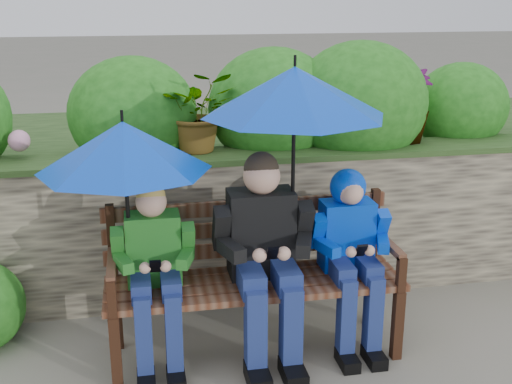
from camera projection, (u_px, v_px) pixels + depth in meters
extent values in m
plane|color=#6A6A5A|center=(259.00, 344.00, 3.93)|extent=(60.00, 60.00, 0.00)
cube|color=#474137|center=(238.00, 226.00, 4.49)|extent=(8.00, 0.40, 1.00)
cube|color=#1D3813|center=(238.00, 155.00, 4.33)|extent=(8.00, 0.42, 0.04)
cube|color=#1D3813|center=(216.00, 181.00, 5.62)|extent=(8.00, 2.00, 0.96)
ellipsoid|color=#1E5B17|center=(133.00, 114.00, 4.40)|extent=(0.88, 0.71, 0.80)
ellipsoid|color=#1E5B17|center=(273.00, 107.00, 4.58)|extent=(0.94, 0.75, 0.85)
ellipsoid|color=#1E5B17|center=(360.00, 104.00, 4.58)|extent=(1.00, 0.80, 0.90)
ellipsoid|color=#1E5B17|center=(460.00, 107.00, 4.92)|extent=(0.75, 0.60, 0.68)
sphere|color=pink|center=(19.00, 141.00, 4.13)|extent=(0.14, 0.14, 0.14)
sphere|color=pink|center=(290.00, 130.00, 4.46)|extent=(0.14, 0.14, 0.14)
imported|color=#1E5B17|center=(199.00, 111.00, 4.30)|extent=(0.49, 0.42, 0.54)
imported|color=#1E5B17|center=(409.00, 104.00, 4.57)|extent=(0.31, 0.31, 0.55)
cube|color=black|center=(116.00, 353.00, 3.44)|extent=(0.06, 0.06, 0.43)
cube|color=black|center=(117.00, 315.00, 3.84)|extent=(0.06, 0.06, 0.43)
cube|color=black|center=(397.00, 325.00, 3.73)|extent=(0.06, 0.06, 0.43)
cube|color=black|center=(371.00, 293.00, 4.13)|extent=(0.06, 0.06, 0.43)
cube|color=#582D19|center=(261.00, 298.00, 3.54)|extent=(1.72, 0.10, 0.04)
cube|color=#582D19|center=(257.00, 288.00, 3.66)|extent=(1.72, 0.10, 0.04)
cube|color=#582D19|center=(253.00, 279.00, 3.78)|extent=(1.72, 0.10, 0.04)
cube|color=#582D19|center=(249.00, 271.00, 3.89)|extent=(1.72, 0.10, 0.04)
cube|color=black|center=(112.00, 244.00, 3.72)|extent=(0.05, 0.05, 0.48)
cube|color=#582D19|center=(111.00, 264.00, 3.51)|extent=(0.05, 0.45, 0.04)
cube|color=black|center=(112.00, 299.00, 3.34)|extent=(0.05, 0.05, 0.21)
cube|color=black|center=(374.00, 225.00, 4.01)|extent=(0.05, 0.05, 0.48)
cube|color=#582D19|center=(388.00, 243.00, 3.80)|extent=(0.05, 0.45, 0.04)
cube|color=black|center=(401.00, 275.00, 3.63)|extent=(0.05, 0.05, 0.21)
cube|color=#582D19|center=(248.00, 248.00, 3.91)|extent=(1.72, 0.03, 0.09)
cube|color=#582D19|center=(248.00, 228.00, 3.87)|extent=(1.72, 0.03, 0.09)
cube|color=#582D19|center=(247.00, 207.00, 3.83)|extent=(1.72, 0.03, 0.09)
cube|color=#216021|center=(153.00, 248.00, 3.64)|extent=(0.31, 0.18, 0.41)
sphere|color=#DAA488|center=(151.00, 202.00, 3.53)|extent=(0.17, 0.17, 0.17)
sphere|color=gold|center=(151.00, 196.00, 3.53)|extent=(0.16, 0.16, 0.16)
cube|color=navy|center=(141.00, 285.00, 3.53)|extent=(0.11, 0.29, 0.11)
cube|color=navy|center=(144.00, 340.00, 3.48)|extent=(0.09, 0.10, 0.52)
cube|color=black|center=(146.00, 382.00, 3.49)|extent=(0.10, 0.20, 0.07)
cube|color=navy|center=(170.00, 283.00, 3.56)|extent=(0.11, 0.29, 0.11)
cube|color=navy|center=(174.00, 337.00, 3.51)|extent=(0.09, 0.10, 0.52)
cube|color=black|center=(176.00, 379.00, 3.52)|extent=(0.10, 0.20, 0.07)
cube|color=#216021|center=(118.00, 245.00, 3.54)|extent=(0.07, 0.16, 0.23)
cube|color=#216021|center=(123.00, 263.00, 3.46)|extent=(0.12, 0.19, 0.06)
sphere|color=#DAA488|center=(145.00, 268.00, 3.40)|extent=(0.06, 0.06, 0.06)
cube|color=#216021|center=(188.00, 240.00, 3.61)|extent=(0.07, 0.16, 0.23)
cube|color=#216021|center=(185.00, 259.00, 3.52)|extent=(0.12, 0.19, 0.06)
sphere|color=#DAA488|center=(165.00, 266.00, 3.42)|extent=(0.06, 0.06, 0.06)
cube|color=black|center=(155.00, 266.00, 3.40)|extent=(0.06, 0.07, 0.09)
cube|color=black|center=(261.00, 233.00, 3.74)|extent=(0.38, 0.22, 0.51)
sphere|color=#DAA488|center=(262.00, 176.00, 3.61)|extent=(0.21, 0.21, 0.21)
sphere|color=black|center=(261.00, 169.00, 3.61)|extent=(0.20, 0.20, 0.20)
cube|color=navy|center=(250.00, 277.00, 3.61)|extent=(0.13, 0.36, 0.13)
cube|color=navy|center=(255.00, 335.00, 3.52)|extent=(0.11, 0.12, 0.54)
cube|color=black|center=(258.00, 377.00, 3.52)|extent=(0.12, 0.24, 0.09)
cube|color=navy|center=(284.00, 274.00, 3.64)|extent=(0.13, 0.36, 0.13)
cube|color=navy|center=(291.00, 331.00, 3.56)|extent=(0.11, 0.12, 0.54)
cube|color=black|center=(293.00, 373.00, 3.56)|extent=(0.12, 0.24, 0.09)
cube|color=black|center=(221.00, 228.00, 3.62)|extent=(0.09, 0.20, 0.28)
cube|color=black|center=(231.00, 250.00, 3.51)|extent=(0.14, 0.24, 0.08)
sphere|color=#DAA488|center=(260.00, 255.00, 3.44)|extent=(0.08, 0.08, 0.08)
cube|color=black|center=(303.00, 223.00, 3.71)|extent=(0.09, 0.20, 0.28)
cube|color=black|center=(304.00, 245.00, 3.59)|extent=(0.14, 0.24, 0.08)
sphere|color=#DAA488|center=(284.00, 254.00, 3.47)|extent=(0.08, 0.08, 0.08)
cube|color=black|center=(272.00, 253.00, 3.44)|extent=(0.06, 0.07, 0.09)
cube|color=#0035B4|center=(346.00, 234.00, 3.84)|extent=(0.31, 0.18, 0.42)
sphere|color=#DAA488|center=(350.00, 190.00, 3.74)|extent=(0.17, 0.17, 0.17)
sphere|color=#0035B4|center=(348.00, 187.00, 3.77)|extent=(0.22, 0.22, 0.22)
sphere|color=#DAA488|center=(352.00, 194.00, 3.71)|extent=(0.13, 0.13, 0.13)
cube|color=navy|center=(340.00, 269.00, 3.74)|extent=(0.11, 0.29, 0.11)
cube|color=navy|center=(346.00, 321.00, 3.68)|extent=(0.09, 0.10, 0.52)
cube|color=black|center=(347.00, 360.00, 3.70)|extent=(0.10, 0.20, 0.07)
cube|color=navy|center=(366.00, 267.00, 3.77)|extent=(0.11, 0.29, 0.11)
cube|color=navy|center=(373.00, 318.00, 3.71)|extent=(0.09, 0.10, 0.52)
cube|color=black|center=(374.00, 357.00, 3.73)|extent=(0.10, 0.20, 0.07)
cube|color=#0035B4|center=(317.00, 231.00, 3.75)|extent=(0.07, 0.17, 0.23)
cube|color=#0035B4|center=(327.00, 248.00, 3.66)|extent=(0.12, 0.19, 0.06)
sphere|color=#DAA488|center=(351.00, 252.00, 3.61)|extent=(0.06, 0.06, 0.06)
cube|color=#0035B4|center=(380.00, 226.00, 3.82)|extent=(0.07, 0.17, 0.23)
cube|color=#0035B4|center=(383.00, 244.00, 3.72)|extent=(0.12, 0.19, 0.06)
sphere|color=#DAA488|center=(369.00, 251.00, 3.63)|extent=(0.06, 0.06, 0.06)
cube|color=black|center=(361.00, 250.00, 3.61)|extent=(0.06, 0.07, 0.09)
cone|color=#053DCB|center=(124.00, 146.00, 3.40)|extent=(0.94, 0.94, 0.27)
cylinder|color=black|center=(122.00, 116.00, 3.35)|extent=(0.02, 0.02, 0.06)
cylinder|color=black|center=(127.00, 198.00, 3.49)|extent=(0.02, 0.02, 0.58)
sphere|color=black|center=(130.00, 247.00, 3.57)|extent=(0.04, 0.04, 0.04)
cone|color=#053DCB|center=(294.00, 91.00, 3.49)|extent=(1.04, 1.04, 0.27)
cylinder|color=black|center=(295.00, 61.00, 3.44)|extent=(0.02, 0.02, 0.06)
cylinder|color=black|center=(293.00, 164.00, 3.61)|extent=(0.02, 0.02, 0.82)
sphere|color=black|center=(292.00, 232.00, 3.74)|extent=(0.04, 0.04, 0.04)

